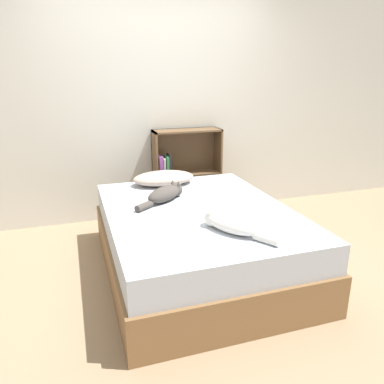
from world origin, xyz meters
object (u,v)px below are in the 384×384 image
object	(u,v)px
bookshelf	(184,172)
pillow	(164,178)
cat_light	(230,224)
bed	(197,240)
cat_dark	(165,194)

from	to	relation	value
bookshelf	pillow	bearing A→B (deg)	-124.58
pillow	cat_light	size ratio (longest dim) A/B	1.13
bed	cat_light	xyz separation A→B (m)	(0.07, -0.51, 0.34)
bed	cat_dark	world-z (taller)	cat_dark
cat_dark	bookshelf	size ratio (longest dim) A/B	0.49
bed	pillow	world-z (taller)	pillow
bed	cat_dark	bearing A→B (deg)	125.50
pillow	bed	bearing A→B (deg)	-83.08
bed	cat_light	distance (m)	0.62
cat_light	bookshelf	xyz separation A→B (m)	(0.21, 1.83, -0.09)
cat_light	bookshelf	world-z (taller)	bookshelf
pillow	cat_dark	world-z (taller)	cat_dark
cat_light	bookshelf	distance (m)	1.85
bed	bookshelf	distance (m)	1.37
cat_dark	pillow	bearing A→B (deg)	40.61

